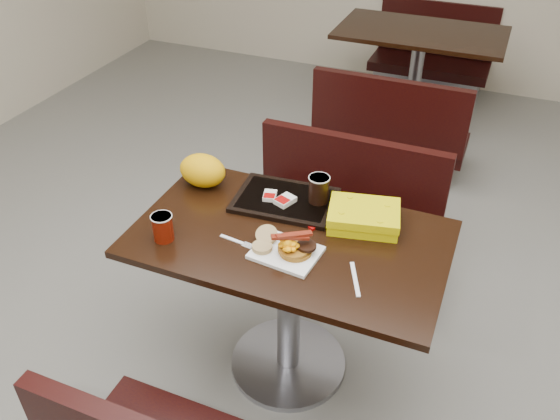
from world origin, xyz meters
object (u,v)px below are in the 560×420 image
at_px(fork, 232,239).
at_px(hashbrown_sleeve_left, 270,196).
at_px(bench_far_s, 393,120).
at_px(pancake_stack, 296,250).
at_px(tray, 285,200).
at_px(platter, 286,253).
at_px(hashbrown_sleeve_right, 285,200).
at_px(coffee_cup_far, 319,189).
at_px(coffee_cup_near, 163,228).
at_px(clamshell, 364,217).
at_px(knife, 355,279).
at_px(paper_bag, 203,170).
at_px(bench_far_n, 431,51).
at_px(table_far, 415,79).
at_px(table_near, 289,306).
at_px(bench_near_n, 339,218).

distance_m(fork, hashbrown_sleeve_left, 0.29).
distance_m(bench_far_s, pancake_stack, 2.04).
relative_size(pancake_stack, tray, 0.29).
bearing_deg(platter, hashbrown_sleeve_left, 128.69).
bearing_deg(hashbrown_sleeve_right, fork, -88.93).
height_order(fork, coffee_cup_far, coffee_cup_far).
bearing_deg(coffee_cup_near, clamshell, 29.17).
bearing_deg(coffee_cup_far, bench_far_s, 91.08).
relative_size(platter, tray, 0.58).
distance_m(hashbrown_sleeve_left, hashbrown_sleeve_right, 0.07).
bearing_deg(coffee_cup_far, knife, -54.71).
height_order(coffee_cup_near, paper_bag, paper_bag).
distance_m(bench_far_s, coffee_cup_near, 2.19).
height_order(pancake_stack, fork, pancake_stack).
distance_m(knife, paper_bag, 0.85).
height_order(platter, paper_bag, paper_bag).
xyz_separation_m(bench_far_s, tray, (-0.10, -1.70, 0.40)).
bearing_deg(coffee_cup_far, bench_far_n, 90.59).
distance_m(table_far, hashbrown_sleeve_right, 2.46).
relative_size(platter, hashbrown_sleeve_right, 2.94).
height_order(pancake_stack, clamshell, clamshell).
xyz_separation_m(table_near, pancake_stack, (0.06, -0.10, 0.40)).
xyz_separation_m(bench_far_n, coffee_cup_near, (-0.44, -3.50, 0.44)).
distance_m(bench_far_s, paper_bag, 1.83).
height_order(knife, hashbrown_sleeve_left, hashbrown_sleeve_left).
relative_size(table_far, coffee_cup_near, 11.18).
bearing_deg(fork, coffee_cup_far, 64.09).
xyz_separation_m(hashbrown_sleeve_right, paper_bag, (-0.39, 0.02, 0.04)).
bearing_deg(clamshell, pancake_stack, -134.98).
bearing_deg(table_near, paper_bag, 157.91).
bearing_deg(bench_far_s, table_near, -90.00).
bearing_deg(table_far, bench_far_s, -90.00).
bearing_deg(hashbrown_sleeve_right, coffee_cup_near, -111.31).
xyz_separation_m(fork, hashbrown_sleeve_left, (0.03, 0.29, 0.03)).
relative_size(platter, coffee_cup_far, 2.11).
bearing_deg(table_near, hashbrown_sleeve_right, 117.15).
bearing_deg(bench_far_n, hashbrown_sleeve_left, -92.98).
bearing_deg(bench_near_n, coffee_cup_near, -115.83).
distance_m(pancake_stack, coffee_cup_far, 0.34).
bearing_deg(platter, paper_bag, 154.96).
relative_size(pancake_stack, fork, 0.85).
xyz_separation_m(platter, hashbrown_sleeve_right, (-0.12, 0.28, 0.02)).
relative_size(bench_far_n, clamshell, 3.65).
height_order(bench_far_s, clamshell, clamshell).
bearing_deg(hashbrown_sleeve_right, hashbrown_sleeve_left, -166.58).
distance_m(clamshell, paper_bag, 0.72).
bearing_deg(knife, hashbrown_sleeve_right, -152.86).
xyz_separation_m(pancake_stack, tray, (-0.16, 0.30, -0.02)).
distance_m(table_far, bench_far_s, 0.70).
relative_size(table_far, paper_bag, 5.86).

